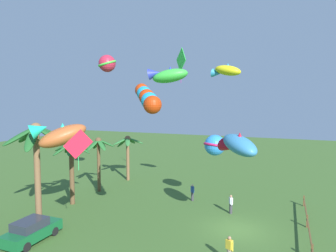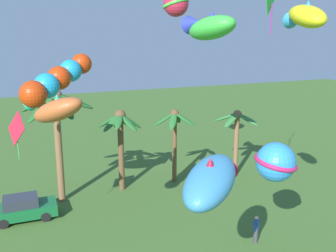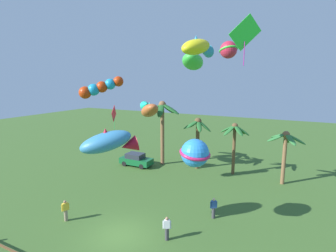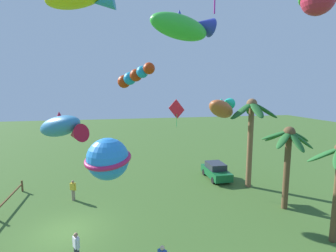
{
  "view_description": "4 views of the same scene",
  "coord_description": "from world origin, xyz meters",
  "px_view_note": "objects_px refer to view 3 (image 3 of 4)",
  "views": [
    {
      "loc": [
        -21.14,
        -3.17,
        9.28
      ],
      "look_at": [
        0.3,
        5.59,
        7.44
      ],
      "focal_mm": 31.43,
      "sensor_mm": 36.0,
      "label": 1
    },
    {
      "loc": [
        -6.75,
        -11.79,
        11.64
      ],
      "look_at": [
        0.28,
        6.41,
        6.76
      ],
      "focal_mm": 42.49,
      "sensor_mm": 36.0,
      "label": 2
    },
    {
      "loc": [
        9.94,
        -12.52,
        10.21
      ],
      "look_at": [
        0.93,
        5.35,
        6.64
      ],
      "focal_mm": 27.65,
      "sensor_mm": 36.0,
      "label": 3
    },
    {
      "loc": [
        15.32,
        3.06,
        8.54
      ],
      "look_at": [
        -0.71,
        6.43,
        6.18
      ],
      "focal_mm": 27.33,
      "sensor_mm": 36.0,
      "label": 4
    }
  ],
  "objects_px": {
    "kite_ball_2": "(195,153)",
    "kite_fish_7": "(193,61)",
    "spectator_1": "(167,228)",
    "kite_fish_0": "(149,109)",
    "kite_tube_6": "(100,88)",
    "kite_diamond_3": "(245,33)",
    "palm_tree_2": "(162,116)",
    "palm_tree_3": "(235,135)",
    "spectator_2": "(214,208)",
    "spectator_0": "(66,210)",
    "kite_diamond_1": "(114,114)",
    "kite_ball_8": "(228,50)",
    "kite_fish_4": "(197,47)",
    "kite_fish_5": "(109,142)",
    "palm_tree_1": "(285,144)",
    "parked_car_0": "(136,160)",
    "palm_tree_0": "(198,131)"
  },
  "relations": [
    {
      "from": "palm_tree_0",
      "to": "parked_car_0",
      "type": "relative_size",
      "value": 1.53
    },
    {
      "from": "spectator_0",
      "to": "kite_diamond_3",
      "type": "relative_size",
      "value": 0.46
    },
    {
      "from": "parked_car_0",
      "to": "palm_tree_3",
      "type": "bearing_deg",
      "value": 12.62
    },
    {
      "from": "kite_ball_2",
      "to": "kite_ball_8",
      "type": "distance_m",
      "value": 13.03
    },
    {
      "from": "kite_fish_5",
      "to": "kite_fish_0",
      "type": "bearing_deg",
      "value": 109.43
    },
    {
      "from": "kite_ball_2",
      "to": "kite_fish_7",
      "type": "height_order",
      "value": "kite_fish_7"
    },
    {
      "from": "spectator_2",
      "to": "kite_diamond_1",
      "type": "xyz_separation_m",
      "value": [
        -11.83,
        3.54,
        5.94
      ]
    },
    {
      "from": "kite_fish_4",
      "to": "kite_fish_5",
      "type": "distance_m",
      "value": 7.86
    },
    {
      "from": "palm_tree_1",
      "to": "kite_ball_2",
      "type": "xyz_separation_m",
      "value": [
        -4.91,
        -11.68,
        1.46
      ]
    },
    {
      "from": "parked_car_0",
      "to": "kite_diamond_3",
      "type": "distance_m",
      "value": 19.23
    },
    {
      "from": "parked_car_0",
      "to": "kite_fish_5",
      "type": "distance_m",
      "value": 15.12
    },
    {
      "from": "kite_diamond_3",
      "to": "palm_tree_2",
      "type": "bearing_deg",
      "value": 144.0
    },
    {
      "from": "spectator_1",
      "to": "kite_fish_7",
      "type": "height_order",
      "value": "kite_fish_7"
    },
    {
      "from": "parked_car_0",
      "to": "spectator_0",
      "type": "relative_size",
      "value": 2.46
    },
    {
      "from": "palm_tree_3",
      "to": "spectator_0",
      "type": "distance_m",
      "value": 17.9
    },
    {
      "from": "spectator_1",
      "to": "kite_fish_0",
      "type": "relative_size",
      "value": 0.4
    },
    {
      "from": "kite_fish_0",
      "to": "kite_tube_6",
      "type": "distance_m",
      "value": 7.71
    },
    {
      "from": "palm_tree_2",
      "to": "kite_ball_2",
      "type": "distance_m",
      "value": 14.6
    },
    {
      "from": "palm_tree_1",
      "to": "spectator_0",
      "type": "xyz_separation_m",
      "value": [
        -13.77,
        -14.66,
        -3.26
      ]
    },
    {
      "from": "palm_tree_1",
      "to": "palm_tree_3",
      "type": "bearing_deg",
      "value": 173.6
    },
    {
      "from": "parked_car_0",
      "to": "kite_fish_0",
      "type": "bearing_deg",
      "value": -13.75
    },
    {
      "from": "palm_tree_0",
      "to": "spectator_1",
      "type": "relative_size",
      "value": 3.77
    },
    {
      "from": "kite_tube_6",
      "to": "kite_ball_8",
      "type": "bearing_deg",
      "value": 44.75
    },
    {
      "from": "spectator_1",
      "to": "kite_ball_2",
      "type": "relative_size",
      "value": 0.56
    },
    {
      "from": "spectator_0",
      "to": "kite_fish_5",
      "type": "bearing_deg",
      "value": 3.69
    },
    {
      "from": "spectator_1",
      "to": "spectator_2",
      "type": "relative_size",
      "value": 1.0
    },
    {
      "from": "kite_fish_7",
      "to": "palm_tree_1",
      "type": "bearing_deg",
      "value": 50.01
    },
    {
      "from": "spectator_2",
      "to": "kite_ball_8",
      "type": "relative_size",
      "value": 0.62
    },
    {
      "from": "kite_ball_2",
      "to": "kite_fish_5",
      "type": "relative_size",
      "value": 0.77
    },
    {
      "from": "spectator_1",
      "to": "kite_ball_2",
      "type": "height_order",
      "value": "kite_ball_2"
    },
    {
      "from": "spectator_2",
      "to": "kite_ball_8",
      "type": "xyz_separation_m",
      "value": [
        -1.44,
        8.33,
        12.28
      ]
    },
    {
      "from": "palm_tree_2",
      "to": "spectator_0",
      "type": "xyz_separation_m",
      "value": [
        -0.18,
        -14.71,
        -5.11
      ]
    },
    {
      "from": "parked_car_0",
      "to": "kite_diamond_3",
      "type": "xyz_separation_m",
      "value": [
        13.26,
        -5.82,
        12.65
      ]
    },
    {
      "from": "kite_fish_0",
      "to": "kite_diamond_1",
      "type": "relative_size",
      "value": 1.57
    },
    {
      "from": "spectator_0",
      "to": "kite_diamond_3",
      "type": "xyz_separation_m",
      "value": [
        10.91,
        6.92,
        12.59
      ]
    },
    {
      "from": "palm_tree_3",
      "to": "kite_tube_6",
      "type": "bearing_deg",
      "value": -132.18
    },
    {
      "from": "palm_tree_3",
      "to": "kite_ball_8",
      "type": "height_order",
      "value": "kite_ball_8"
    },
    {
      "from": "kite_fish_0",
      "to": "kite_fish_7",
      "type": "distance_m",
      "value": 10.16
    },
    {
      "from": "palm_tree_2",
      "to": "spectator_2",
      "type": "bearing_deg",
      "value": -45.26
    },
    {
      "from": "palm_tree_2",
      "to": "kite_ball_2",
      "type": "height_order",
      "value": "palm_tree_2"
    },
    {
      "from": "kite_fish_5",
      "to": "kite_ball_2",
      "type": "bearing_deg",
      "value": 29.75
    },
    {
      "from": "palm_tree_3",
      "to": "spectator_2",
      "type": "distance_m",
      "value": 10.62
    },
    {
      "from": "spectator_0",
      "to": "kite_diamond_1",
      "type": "xyz_separation_m",
      "value": [
        -2.27,
        8.78,
        5.94
      ]
    },
    {
      "from": "kite_ball_2",
      "to": "kite_tube_6",
      "type": "relative_size",
      "value": 0.91
    },
    {
      "from": "kite_fish_0",
      "to": "palm_tree_2",
      "type": "bearing_deg",
      "value": 83.76
    },
    {
      "from": "kite_ball_2",
      "to": "spectator_0",
      "type": "bearing_deg",
      "value": -161.41
    },
    {
      "from": "kite_diamond_1",
      "to": "kite_ball_8",
      "type": "bearing_deg",
      "value": 24.72
    },
    {
      "from": "spectator_0",
      "to": "kite_diamond_1",
      "type": "bearing_deg",
      "value": 104.47
    },
    {
      "from": "palm_tree_0",
      "to": "spectator_0",
      "type": "distance_m",
      "value": 16.26
    },
    {
      "from": "kite_ball_2",
      "to": "kite_fish_7",
      "type": "xyz_separation_m",
      "value": [
        -1.71,
        3.79,
        6.09
      ]
    }
  ]
}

